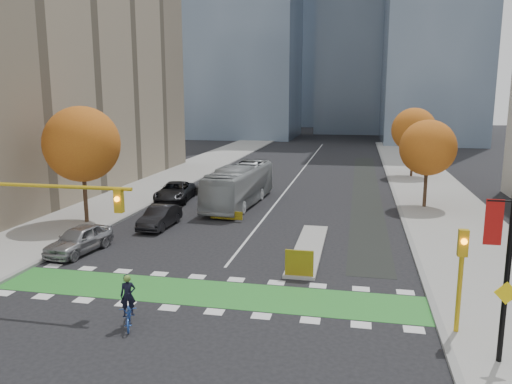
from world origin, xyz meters
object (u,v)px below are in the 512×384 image
at_px(hazard_board, 299,263).
at_px(bus, 240,185).
at_px(parked_car_d, 175,192).
at_px(parked_car_b, 160,217).
at_px(traffic_signal_west, 15,209).
at_px(cyclist, 129,309).
at_px(tree_west, 82,144).
at_px(tree_east_far, 414,130).
at_px(banner_lamppost, 511,232).
at_px(parked_car_a, 79,239).
at_px(traffic_signal_east, 461,266).
at_px(parked_car_c, 210,184).
at_px(tree_east_near, 428,148).

distance_m(hazard_board, bus, 17.50).
bearing_deg(parked_car_d, parked_car_b, -82.70).
relative_size(traffic_signal_west, cyclist, 4.06).
height_order(cyclist, bus, bus).
distance_m(tree_west, tree_east_far, 35.73).
bearing_deg(banner_lamppost, parked_car_d, 131.09).
xyz_separation_m(tree_west, parked_car_a, (3.14, -6.19, -4.83)).
bearing_deg(cyclist, tree_west, 101.51).
relative_size(hazard_board, traffic_signal_east, 0.34).
height_order(tree_west, parked_car_b, tree_west).
bearing_deg(parked_car_b, bus, 67.78).
bearing_deg(traffic_signal_east, parked_car_d, 132.21).
relative_size(traffic_signal_east, parked_car_c, 0.87).
distance_m(banner_lamppost, bus, 27.10).
xyz_separation_m(bus, parked_car_d, (-5.80, 0.35, -0.84)).
xyz_separation_m(traffic_signal_west, bus, (5.06, 20.79, -2.39)).
distance_m(tree_east_near, banner_lamppost, 24.51).
relative_size(parked_car_b, parked_car_c, 0.95).
relative_size(tree_east_far, parked_car_a, 1.66).
xyz_separation_m(tree_east_near, traffic_signal_east, (-1.50, -22.51, -2.13)).
distance_m(traffic_signal_west, parked_car_b, 13.04).
relative_size(banner_lamppost, parked_car_c, 1.76).
xyz_separation_m(banner_lamppost, parked_car_b, (-18.00, 14.52, -3.87)).
height_order(traffic_signal_east, bus, traffic_signal_east).
bearing_deg(tree_west, tree_east_far, 46.70).
xyz_separation_m(hazard_board, parked_car_b, (-10.50, 7.82, -0.06)).
distance_m(banner_lamppost, parked_car_a, 22.33).
xyz_separation_m(tree_east_near, parked_car_d, (-20.67, -1.37, -4.06)).
bearing_deg(banner_lamppost, bus, 122.24).
bearing_deg(cyclist, banner_lamppost, -24.49).
xyz_separation_m(parked_car_a, parked_car_b, (2.36, 6.21, -0.04)).
xyz_separation_m(traffic_signal_east, banner_lamppost, (1.00, -2.00, 1.88)).
distance_m(parked_car_a, parked_car_c, 19.91).
bearing_deg(tree_west, parked_car_d, 68.89).
bearing_deg(parked_car_b, traffic_signal_west, -94.98).
relative_size(parked_car_a, parked_car_c, 0.98).
bearing_deg(parked_car_c, banner_lamppost, -52.46).
bearing_deg(banner_lamppost, tree_east_far, 88.59).
bearing_deg(tree_west, bus, 42.19).
relative_size(traffic_signal_west, bus, 0.72).
height_order(tree_west, traffic_signal_west, tree_west).
relative_size(tree_east_near, traffic_signal_east, 1.73).
bearing_deg(bus, cyclist, -83.66).
xyz_separation_m(tree_east_far, cyclist, (-14.39, -40.32, -4.54)).
bearing_deg(traffic_signal_west, banner_lamppost, -5.86).
distance_m(hazard_board, tree_east_near, 19.93).
distance_m(traffic_signal_west, parked_car_c, 26.37).
bearing_deg(tree_west, traffic_signal_east, -29.07).
bearing_deg(traffic_signal_west, parked_car_a, 98.41).
bearing_deg(hazard_board, tree_west, 154.01).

